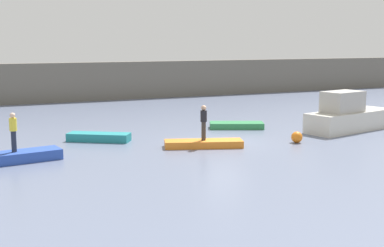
% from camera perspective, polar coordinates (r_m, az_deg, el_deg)
% --- Properties ---
extents(ground_plane, '(120.00, 120.00, 0.00)m').
position_cam_1_polar(ground_plane, '(27.23, 3.25, -2.12)').
color(ground_plane, slate).
extents(embankment_wall, '(80.00, 1.20, 3.40)m').
position_cam_1_polar(embankment_wall, '(47.88, -9.43, 4.60)').
color(embankment_wall, '#666056').
rests_on(embankment_wall, ground_plane).
extents(motorboat, '(6.43, 3.22, 2.37)m').
position_cam_1_polar(motorboat, '(32.13, 16.66, 0.77)').
color(motorboat, beige).
rests_on(motorboat, ground_plane).
extents(rowboat_blue, '(4.08, 1.72, 0.46)m').
position_cam_1_polar(rowboat_blue, '(24.07, -18.76, -3.49)').
color(rowboat_blue, '#2B4CAD').
rests_on(rowboat_blue, ground_plane).
extents(rowboat_teal, '(3.29, 2.63, 0.43)m').
position_cam_1_polar(rowboat_teal, '(28.04, -10.12, -1.47)').
color(rowboat_teal, teal).
rests_on(rowboat_teal, ground_plane).
extents(rowboat_orange, '(4.02, 2.31, 0.35)m').
position_cam_1_polar(rowboat_orange, '(26.05, 1.27, -2.21)').
color(rowboat_orange, orange).
rests_on(rowboat_orange, ground_plane).
extents(rowboat_green, '(3.46, 2.49, 0.37)m').
position_cam_1_polar(rowboat_green, '(31.83, 4.88, -0.20)').
color(rowboat_green, '#2D7F47').
rests_on(rowboat_green, ground_plane).
extents(person_dark_shirt, '(0.32, 0.32, 1.75)m').
position_cam_1_polar(person_dark_shirt, '(25.85, 1.28, 0.32)').
color(person_dark_shirt, '#38332D').
rests_on(person_dark_shirt, rowboat_orange).
extents(person_yellow_shirt, '(0.32, 0.32, 1.72)m').
position_cam_1_polar(person_yellow_shirt, '(23.85, -18.91, -0.68)').
color(person_yellow_shirt, '#232838').
rests_on(person_yellow_shirt, rowboat_blue).
extents(mooring_buoy, '(0.59, 0.59, 0.59)m').
position_cam_1_polar(mooring_buoy, '(27.69, 11.36, -1.47)').
color(mooring_buoy, orange).
rests_on(mooring_buoy, ground_plane).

